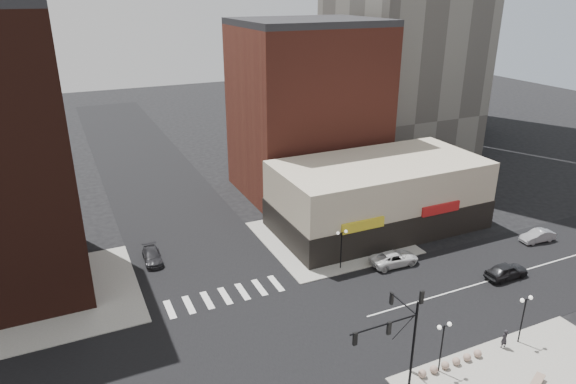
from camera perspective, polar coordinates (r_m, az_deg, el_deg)
ground at (r=42.16m, az=-3.21°, el=-16.99°), size 240.00×240.00×0.00m
road_ew at (r=42.15m, az=-3.21°, el=-16.98°), size 200.00×14.00×0.02m
road_ns at (r=42.15m, az=-3.21°, el=-16.97°), size 14.00×200.00×0.02m
sidewalk_nw at (r=52.41m, az=-24.67°, el=-10.60°), size 15.00×15.00×0.12m
sidewalk_ne at (r=58.53m, az=4.75°, el=-5.03°), size 15.00×15.00×0.12m
building_ne_midrise at (r=69.35m, az=2.19°, el=8.93°), size 18.00×15.00×22.00m
building_ne_row at (r=60.79m, az=9.96°, el=-0.89°), size 24.20×12.20×8.00m
traffic_signal at (r=36.63m, az=12.37°, el=-14.57°), size 5.59×3.09×7.77m
street_lamp_se_a at (r=39.56m, az=16.86°, el=-15.00°), size 1.22×0.32×4.16m
street_lamp_se_b at (r=44.64m, az=24.81°, el=-11.63°), size 1.22×0.32×4.16m
street_lamp_ne at (r=50.95m, az=5.98°, el=-5.30°), size 1.22×0.32×4.16m
bollard_row at (r=41.93m, az=17.64°, el=-17.67°), size 5.85×0.60×0.60m
white_suv at (r=53.80m, az=11.71°, el=-7.23°), size 5.17×2.55×1.41m
dark_sedan_east at (r=54.71m, az=23.09°, el=-8.06°), size 4.49×1.82×1.53m
silver_sedan at (r=63.68m, az=25.99°, el=-4.41°), size 4.13×1.73×1.33m
dark_sedan_north at (r=55.06m, az=-14.84°, el=-6.92°), size 1.91×4.36×1.25m
pedestrian at (r=44.82m, az=22.89°, el=-14.78°), size 0.63×0.44×1.65m
stone_bench at (r=42.52m, az=25.91°, el=-18.53°), size 2.02×1.35×0.46m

